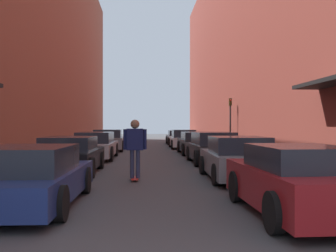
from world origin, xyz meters
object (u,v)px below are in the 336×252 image
parked_car_right_2 (213,148)px  skateboarder (135,143)px  parked_car_left_2 (96,146)px  traffic_light (230,118)px  parked_car_right_4 (183,139)px  parked_car_right_0 (296,181)px  parked_car_left_1 (70,155)px  parked_car_right_3 (196,143)px  parked_car_right_5 (178,137)px  parked_car_left_0 (29,177)px  parked_car_right_1 (237,159)px  parked_car_left_3 (108,141)px

parked_car_right_2 → skateboarder: 5.87m
parked_car_left_2 → traffic_light: size_ratio=1.50×
skateboarder → parked_car_right_2: bearing=56.3°
parked_car_right_4 → skateboarder: (-3.04, -15.43, 0.50)m
parked_car_left_2 → parked_car_right_0: parked_car_left_2 is taller
parked_car_left_1 → parked_car_right_3: bearing=56.5°
parked_car_right_5 → traffic_light: traffic_light is taller
parked_car_left_0 → parked_car_right_1: (5.21, 3.52, 0.03)m
parked_car_left_1 → parked_car_left_0: bearing=-87.7°
parked_car_right_5 → parked_car_right_4: bearing=-91.2°
parked_car_right_0 → parked_car_left_0: bearing=168.5°
skateboarder → traffic_light: (5.60, 11.65, 0.99)m
parked_car_left_1 → parked_car_right_5: 19.85m
parked_car_right_5 → parked_car_right_1: bearing=-90.1°
parked_car_right_0 → parked_car_right_1: bearing=89.7°
parked_car_left_0 → parked_car_right_4: 19.60m
parked_car_right_3 → skateboarder: (-3.23, -10.19, 0.50)m
parked_car_left_1 → parked_car_right_3: parked_car_right_3 is taller
parked_car_right_0 → traffic_light: bearing=81.3°
parked_car_left_0 → parked_car_right_4: size_ratio=1.07×
parked_car_left_1 → parked_car_left_3: bearing=89.0°
parked_car_left_2 → skateboarder: skateboarder is taller
parked_car_left_0 → parked_car_right_2: parked_car_right_2 is taller
parked_car_left_2 → parked_car_right_4: (5.17, 8.15, -0.01)m
parked_car_left_2 → parked_car_right_5: 14.64m
parked_car_left_2 → parked_car_left_3: (0.03, 5.82, 0.02)m
parked_car_right_2 → parked_car_right_4: (-0.21, 10.56, -0.02)m
parked_car_left_2 → traffic_light: 9.00m
parked_car_right_3 → traffic_light: (2.37, 1.47, 1.49)m
parked_car_left_0 → parked_car_right_3: bearing=68.8°
parked_car_right_4 → traffic_light: size_ratio=1.28×
parked_car_right_5 → skateboarder: skateboarder is taller
parked_car_left_3 → skateboarder: 13.27m
skateboarder → parked_car_left_0: bearing=-120.7°
parked_car_right_3 → skateboarder: 10.70m
parked_car_left_3 → parked_car_right_0: parked_car_left_3 is taller
parked_car_right_4 → parked_car_right_1: bearing=-89.6°
parked_car_right_3 → parked_car_right_4: size_ratio=1.10×
parked_car_left_2 → parked_car_right_3: size_ratio=1.07×
parked_car_left_3 → traffic_light: 7.96m
parked_car_right_3 → traffic_light: bearing=31.8°
parked_car_left_0 → parked_car_right_4: (5.12, 18.92, 0.04)m
parked_car_left_0 → parked_car_left_1: (-0.21, 5.32, 0.02)m
parked_car_right_3 → parked_car_right_2: bearing=-89.8°
parked_car_right_0 → skateboarder: size_ratio=2.14×
parked_car_left_1 → parked_car_right_1: (5.43, -1.80, 0.01)m
parked_car_left_3 → parked_car_right_3: bearing=-28.7°
parked_car_right_3 → parked_car_right_0: bearing=-90.5°
parked_car_left_3 → parked_car_right_1: bearing=-68.2°
parked_car_right_4 → parked_car_right_0: bearing=-89.8°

